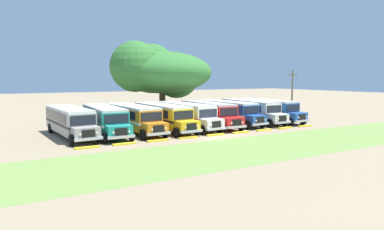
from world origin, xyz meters
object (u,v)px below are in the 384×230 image
object	(u,v)px
parked_bus_slot_8	(267,109)
parked_bus_slot_6	(227,111)
parked_bus_slot_3	(163,116)
utility_pole	(292,94)
parked_bus_slot_7	(251,110)
broad_shade_tree	(159,71)
parked_bus_slot_1	(105,119)
parked_bus_slot_0	(70,120)
parked_bus_slot_2	(133,117)
parked_bus_slot_5	(208,113)
parked_bus_slot_4	(186,114)

from	to	relation	value
parked_bus_slot_8	parked_bus_slot_6	bearing A→B (deg)	-95.92
parked_bus_slot_3	parked_bus_slot_6	xyz separation A→B (m)	(9.14, 0.71, 0.00)
parked_bus_slot_8	utility_pole	size ratio (longest dim) A/B	1.62
parked_bus_slot_7	parked_bus_slot_8	distance (m)	2.78
parked_bus_slot_7	broad_shade_tree	size ratio (longest dim) A/B	0.70
parked_bus_slot_1	utility_pole	bearing A→B (deg)	87.44
parked_bus_slot_7	parked_bus_slot_0	bearing A→B (deg)	-90.60
parked_bus_slot_2	parked_bus_slot_5	xyz separation A→B (m)	(9.33, -0.10, 0.00)
parked_bus_slot_1	utility_pole	size ratio (longest dim) A/B	1.62
parked_bus_slot_5	parked_bus_slot_2	bearing A→B (deg)	-89.51
parked_bus_slot_5	broad_shade_tree	xyz separation A→B (m)	(-0.82, 12.55, 5.08)
parked_bus_slot_6	utility_pole	xyz separation A→B (m)	(8.97, -2.02, 2.02)
parked_bus_slot_0	parked_bus_slot_7	world-z (taller)	same
parked_bus_slot_0	parked_bus_slot_4	bearing A→B (deg)	82.83
parked_bus_slot_0	parked_bus_slot_2	bearing A→B (deg)	81.67
broad_shade_tree	parked_bus_slot_7	bearing A→B (deg)	-58.79
parked_bus_slot_4	utility_pole	size ratio (longest dim) A/B	1.63
parked_bus_slot_2	parked_bus_slot_7	world-z (taller)	same
parked_bus_slot_4	parked_bus_slot_6	bearing A→B (deg)	90.90
broad_shade_tree	parked_bus_slot_1	bearing A→B (deg)	-132.80
parked_bus_slot_6	parked_bus_slot_7	distance (m)	3.52
parked_bus_slot_8	parked_bus_slot_4	bearing A→B (deg)	-92.08
parked_bus_slot_0	parked_bus_slot_3	bearing A→B (deg)	80.97
parked_bus_slot_5	parked_bus_slot_8	xyz separation A→B (m)	(9.40, 0.16, 0.00)
utility_pole	parked_bus_slot_8	bearing A→B (deg)	147.72
parked_bus_slot_6	parked_bus_slot_7	size ratio (longest dim) A/B	1.01
parked_bus_slot_6	broad_shade_tree	size ratio (longest dim) A/B	0.71
parked_bus_slot_3	parked_bus_slot_7	size ratio (longest dim) A/B	1.01
parked_bus_slot_7	parked_bus_slot_8	world-z (taller)	same
parked_bus_slot_1	parked_bus_slot_0	bearing A→B (deg)	-95.96
parked_bus_slot_1	parked_bus_slot_2	bearing A→B (deg)	91.52
parked_bus_slot_3	parked_bus_slot_8	size ratio (longest dim) A/B	1.00
parked_bus_slot_0	utility_pole	xyz separation A→B (m)	(27.71, -2.04, 2.02)
parked_bus_slot_2	parked_bus_slot_5	world-z (taller)	same
parked_bus_slot_1	parked_bus_slot_3	bearing A→B (deg)	88.41
parked_bus_slot_1	parked_bus_slot_8	xyz separation A→B (m)	(21.75, 0.07, 0.00)
parked_bus_slot_7	parked_bus_slot_3	bearing A→B (deg)	-87.78
broad_shade_tree	parked_bus_slot_5	bearing A→B (deg)	-86.26
parked_bus_slot_0	parked_bus_slot_5	world-z (taller)	same
parked_bus_slot_1	utility_pole	xyz separation A→B (m)	(24.44, -1.63, 2.02)
utility_pole	broad_shade_tree	bearing A→B (deg)	132.49
parked_bus_slot_1	parked_bus_slot_7	distance (m)	18.98
parked_bus_slot_5	parked_bus_slot_7	xyz separation A→B (m)	(6.62, 0.26, 0.00)
parked_bus_slot_1	parked_bus_slot_7	world-z (taller)	same
parked_bus_slot_6	parked_bus_slot_0	bearing A→B (deg)	-94.16
parked_bus_slot_4	parked_bus_slot_8	distance (m)	12.47
parked_bus_slot_1	parked_bus_slot_8	distance (m)	21.75
parked_bus_slot_1	parked_bus_slot_7	size ratio (longest dim) A/B	1.00
broad_shade_tree	parked_bus_slot_8	bearing A→B (deg)	-50.48
parked_bus_slot_5	utility_pole	distance (m)	12.35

